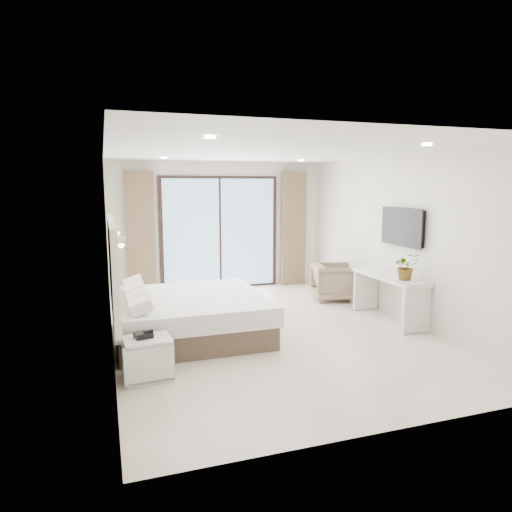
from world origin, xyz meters
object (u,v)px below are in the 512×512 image
Objects in this scene: armchair at (334,280)px; console_desk at (389,287)px; nightstand at (148,358)px; bed at (188,316)px.

console_desk is at bearing -158.48° from armchair.
bed is at bearing 57.86° from nightstand.
console_desk is at bearing 11.23° from nightstand.
bed is 3.34m from armchair.
nightstand is 0.36× the size of console_desk.
bed reaches higher than nightstand.
nightstand is at bearing -164.72° from console_desk.
console_desk reaches higher than nightstand.
bed is 1.51m from nightstand.
console_desk is at bearing -4.32° from bed.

